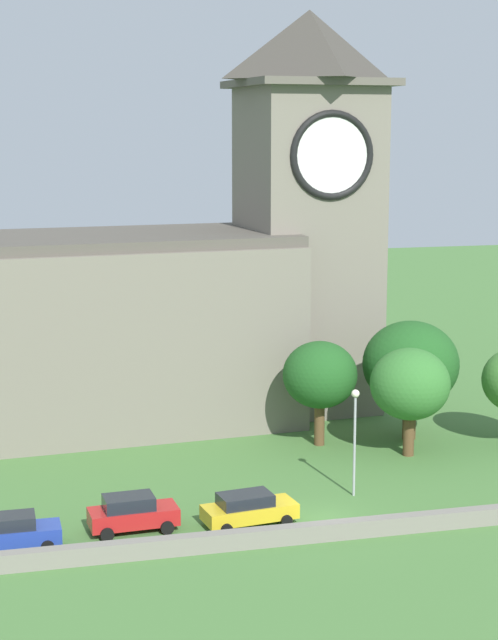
{
  "coord_description": "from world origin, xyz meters",
  "views": [
    {
      "loc": [
        -16.23,
        -49.09,
        19.86
      ],
      "look_at": [
        -1.55,
        8.77,
        8.98
      ],
      "focal_mm": 59.94,
      "sensor_mm": 36.0,
      "label": 1
    }
  ],
  "objects_px": {
    "car_red": "(132,513)",
    "streetlamp_west_mid": "(355,424)",
    "tree_riverside_east": "(320,375)",
    "car_blue": "(13,532)",
    "car_yellow": "(248,509)",
    "tree_by_tower": "(411,365)",
    "church": "(191,284)",
    "tree_churchyard": "(410,385)"
  },
  "relations": [
    {
      "from": "church",
      "to": "car_red",
      "type": "relative_size",
      "value": 6.75
    },
    {
      "from": "streetlamp_west_mid",
      "to": "tree_churchyard",
      "type": "xyz_separation_m",
      "value": [
        5.69,
        6.02,
        0.38
      ]
    },
    {
      "from": "car_red",
      "to": "car_yellow",
      "type": "height_order",
      "value": "car_red"
    },
    {
      "from": "tree_riverside_east",
      "to": "tree_churchyard",
      "type": "xyz_separation_m",
      "value": [
        4.61,
        -3.43,
        -0.06
      ]
    },
    {
      "from": "streetlamp_west_mid",
      "to": "car_blue",
      "type": "bearing_deg",
      "value": -170.38
    },
    {
      "from": "church",
      "to": "car_yellow",
      "type": "bearing_deg",
      "value": -93.49
    },
    {
      "from": "car_blue",
      "to": "tree_churchyard",
      "type": "xyz_separation_m",
      "value": [
        23.97,
        9.12,
        3.59
      ]
    },
    {
      "from": "tree_riverside_east",
      "to": "car_red",
      "type": "bearing_deg",
      "value": -139.35
    },
    {
      "from": "car_yellow",
      "to": "tree_by_tower",
      "type": "distance_m",
      "value": 18.72
    },
    {
      "from": "car_red",
      "to": "streetlamp_west_mid",
      "type": "xyz_separation_m",
      "value": [
        12.43,
        2.15,
        3.14
      ]
    },
    {
      "from": "church",
      "to": "tree_by_tower",
      "type": "height_order",
      "value": "church"
    },
    {
      "from": "streetlamp_west_mid",
      "to": "tree_riverside_east",
      "type": "relative_size",
      "value": 0.89
    },
    {
      "from": "tree_riverside_east",
      "to": "tree_by_tower",
      "type": "relative_size",
      "value": 0.87
    },
    {
      "from": "tree_riverside_east",
      "to": "tree_by_tower",
      "type": "height_order",
      "value": "tree_by_tower"
    },
    {
      "from": "tree_by_tower",
      "to": "tree_churchyard",
      "type": "bearing_deg",
      "value": -113.22
    },
    {
      "from": "car_yellow",
      "to": "tree_by_tower",
      "type": "height_order",
      "value": "tree_by_tower"
    },
    {
      "from": "streetlamp_west_mid",
      "to": "tree_by_tower",
      "type": "relative_size",
      "value": 0.77
    },
    {
      "from": "car_red",
      "to": "streetlamp_west_mid",
      "type": "height_order",
      "value": "streetlamp_west_mid"
    },
    {
      "from": "church",
      "to": "car_red",
      "type": "bearing_deg",
      "value": -109.16
    },
    {
      "from": "car_blue",
      "to": "car_red",
      "type": "bearing_deg",
      "value": 9.21
    },
    {
      "from": "tree_riverside_east",
      "to": "church",
      "type": "bearing_deg",
      "value": 126.02
    },
    {
      "from": "car_blue",
      "to": "car_red",
      "type": "distance_m",
      "value": 5.92
    },
    {
      "from": "car_red",
      "to": "car_blue",
      "type": "bearing_deg",
      "value": -170.79
    },
    {
      "from": "car_red",
      "to": "streetlamp_west_mid",
      "type": "bearing_deg",
      "value": 9.81
    },
    {
      "from": "car_red",
      "to": "tree_riverside_east",
      "type": "relative_size",
      "value": 0.67
    },
    {
      "from": "car_yellow",
      "to": "streetlamp_west_mid",
      "type": "relative_size",
      "value": 0.83
    },
    {
      "from": "car_red",
      "to": "car_yellow",
      "type": "distance_m",
      "value": 5.85
    },
    {
      "from": "streetlamp_west_mid",
      "to": "tree_by_tower",
      "type": "bearing_deg",
      "value": 52.68
    },
    {
      "from": "car_red",
      "to": "tree_churchyard",
      "type": "distance_m",
      "value": 20.19
    },
    {
      "from": "streetlamp_west_mid",
      "to": "car_yellow",
      "type": "bearing_deg",
      "value": -157.58
    },
    {
      "from": "car_blue",
      "to": "streetlamp_west_mid",
      "type": "relative_size",
      "value": 0.74
    },
    {
      "from": "car_blue",
      "to": "tree_by_tower",
      "type": "relative_size",
      "value": 0.57
    },
    {
      "from": "church",
      "to": "tree_by_tower",
      "type": "bearing_deg",
      "value": -35.74
    },
    {
      "from": "car_red",
      "to": "tree_churchyard",
      "type": "height_order",
      "value": "tree_churchyard"
    },
    {
      "from": "car_yellow",
      "to": "tree_churchyard",
      "type": "distance_m",
      "value": 15.53
    },
    {
      "from": "tree_churchyard",
      "to": "tree_by_tower",
      "type": "distance_m",
      "value": 3.63
    },
    {
      "from": "car_red",
      "to": "streetlamp_west_mid",
      "type": "relative_size",
      "value": 0.75
    },
    {
      "from": "car_red",
      "to": "church",
      "type": "bearing_deg",
      "value": 70.84
    },
    {
      "from": "tree_by_tower",
      "to": "car_red",
      "type": "bearing_deg",
      "value": -149.57
    },
    {
      "from": "tree_by_tower",
      "to": "car_yellow",
      "type": "bearing_deg",
      "value": -138.7
    },
    {
      "from": "car_blue",
      "to": "streetlamp_west_mid",
      "type": "bearing_deg",
      "value": 9.62
    },
    {
      "from": "car_blue",
      "to": "tree_by_tower",
      "type": "xyz_separation_m",
      "value": [
        25.39,
        12.43,
        4.02
      ]
    }
  ]
}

